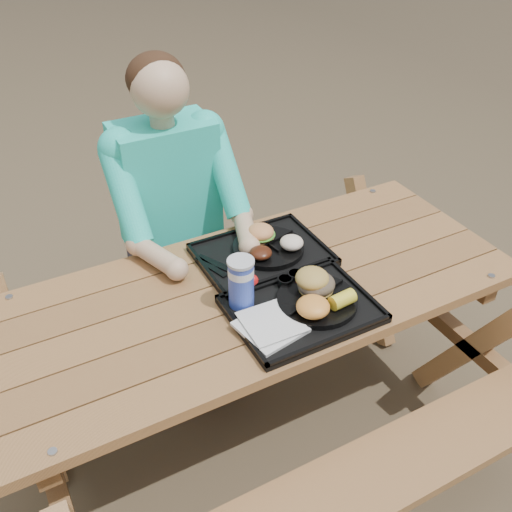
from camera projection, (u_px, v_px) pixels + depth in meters
name	position (u px, v px, depth m)	size (l,w,h in m)	color
ground	(256.00, 426.00, 2.38)	(60.00, 60.00, 0.00)	#999999
picnic_table	(256.00, 363.00, 2.16)	(1.80, 1.49, 0.75)	#999999
tray_near	(301.00, 310.00, 1.83)	(0.45, 0.35, 0.02)	black
tray_far	(262.00, 256.00, 2.06)	(0.45, 0.35, 0.02)	black
plate_near	(317.00, 301.00, 1.83)	(0.26, 0.26, 0.02)	black
plate_far	(268.00, 248.00, 2.07)	(0.26, 0.26, 0.02)	black
napkin_stack	(270.00, 326.00, 1.74)	(0.18, 0.18, 0.02)	silver
soda_cup	(241.00, 284.00, 1.79)	(0.08, 0.08, 0.16)	#1630A9
condiment_bbq	(285.00, 282.00, 1.90)	(0.05, 0.05, 0.03)	black
condiment_mustard	(295.00, 277.00, 1.92)	(0.05, 0.05, 0.03)	#F6A71B
sandwich	(317.00, 275.00, 1.83)	(0.12, 0.12, 0.12)	#BA9241
mac_cheese	(313.00, 307.00, 1.75)	(0.11, 0.11, 0.05)	#EF9D3E
corn_cob	(342.00, 299.00, 1.78)	(0.08, 0.08, 0.05)	yellow
cutlery_far	(215.00, 264.00, 2.00)	(0.03, 0.15, 0.01)	black
burger	(261.00, 229.00, 2.07)	(0.10, 0.10, 0.09)	#DF8B4E
baked_beans	(261.00, 253.00, 2.00)	(0.08, 0.08, 0.04)	#431B0D
potato_salad	(292.00, 243.00, 2.04)	(0.08, 0.08, 0.05)	silver
diner	(174.00, 235.00, 2.39)	(0.48, 0.84, 1.28)	teal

